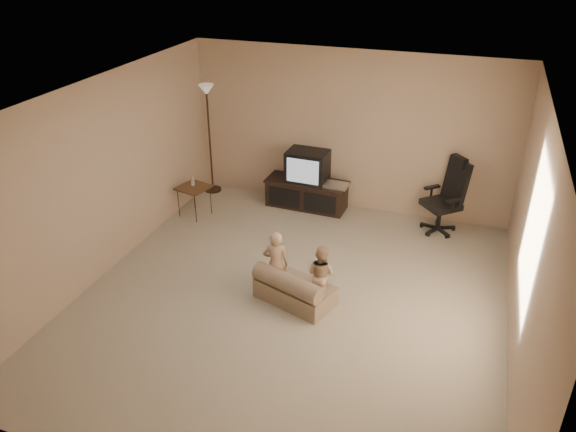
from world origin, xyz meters
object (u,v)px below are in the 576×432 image
(floor_lamp, at_px, (208,115))
(child_sofa, at_px, (293,289))
(side_table, at_px, (193,188))
(office_chair, at_px, (445,205))
(tv_stand, at_px, (307,184))
(toddler_right, at_px, (321,274))
(toddler_left, at_px, (276,264))

(floor_lamp, distance_m, child_sofa, 3.67)
(side_table, xyz_separation_m, floor_lamp, (-0.15, 0.92, 0.86))
(office_chair, bearing_deg, floor_lamp, -134.62)
(tv_stand, distance_m, floor_lamp, 1.96)
(floor_lamp, relative_size, toddler_right, 2.37)
(floor_lamp, bearing_deg, side_table, -80.94)
(tv_stand, height_order, toddler_left, tv_stand)
(office_chair, bearing_deg, tv_stand, -134.83)
(floor_lamp, bearing_deg, toddler_right, -42.96)
(child_sofa, distance_m, toddler_right, 0.38)
(child_sofa, bearing_deg, toddler_left, 179.09)
(tv_stand, height_order, office_chair, office_chair)
(tv_stand, bearing_deg, office_chair, -0.52)
(side_table, bearing_deg, child_sofa, -37.26)
(floor_lamp, xyz_separation_m, child_sofa, (2.34, -2.59, -1.15))
(tv_stand, height_order, toddler_right, tv_stand)
(floor_lamp, distance_m, toddler_right, 3.73)
(tv_stand, bearing_deg, floor_lamp, 179.96)
(office_chair, distance_m, side_table, 3.79)
(office_chair, height_order, toddler_right, office_chair)
(office_chair, xyz_separation_m, side_table, (-3.71, -0.77, 0.06))
(office_chair, distance_m, child_sofa, 2.88)
(toddler_right, bearing_deg, child_sofa, 41.94)
(child_sofa, relative_size, toddler_left, 1.19)
(tv_stand, xyz_separation_m, toddler_right, (0.93, -2.40, -0.01))
(office_chair, distance_m, floor_lamp, 3.97)
(toddler_right, bearing_deg, side_table, -13.14)
(tv_stand, height_order, side_table, tv_stand)
(child_sofa, height_order, toddler_right, toddler_right)
(tv_stand, distance_m, toddler_right, 2.57)
(toddler_left, bearing_deg, tv_stand, -94.15)
(office_chair, distance_m, toddler_right, 2.61)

